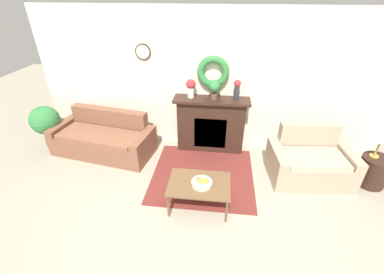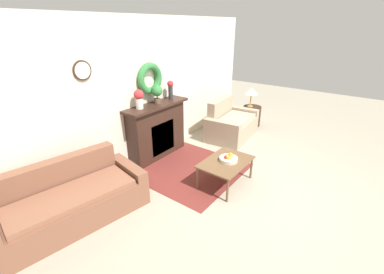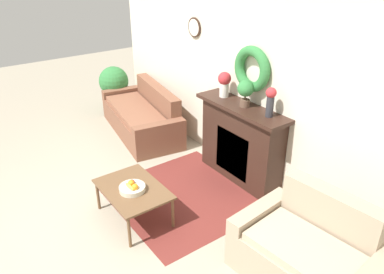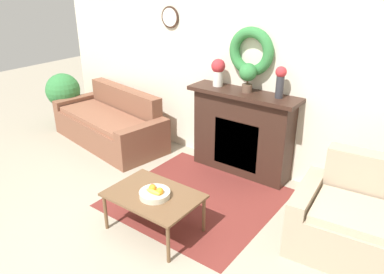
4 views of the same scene
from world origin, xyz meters
The scene contains 13 objects.
ground_plane centered at (0.00, 0.00, 0.00)m, with size 16.00×16.00×0.00m, color #9E937F.
floor_rug centered at (-0.05, 1.35, 0.00)m, with size 1.80×1.75×0.01m.
wall_back centered at (0.00, 2.46, 1.36)m, with size 6.80×0.19×2.70m.
fireplace centered at (0.02, 2.26, 0.56)m, with size 1.45×0.41×1.12m.
couch_left centered at (-2.11, 1.88, 0.29)m, with size 2.09×1.17×0.82m.
loveseat_right centered at (1.79, 1.53, 0.31)m, with size 1.43×0.98×0.91m.
coffee_table centered at (-0.05, 0.61, 0.39)m, with size 0.92×0.65×0.43m.
fruit_bowl centered at (-0.01, 0.58, 0.47)m, with size 0.31×0.31×0.12m.
side_table_by_loveseat centered at (2.82, 1.46, 0.26)m, with size 0.47×0.47×0.53m.
table_lamp centered at (2.77, 1.51, 0.94)m, with size 0.35×0.35×0.51m.
vase_on_mantel_left centered at (-0.38, 2.26, 1.32)m, with size 0.18×0.18×0.35m.
vase_on_mantel_right centered at (0.47, 2.26, 1.34)m, with size 0.13×0.13×0.38m.
potted_plant_on_mantel centered at (0.06, 2.24, 1.34)m, with size 0.22×0.22×0.36m.
Camera 2 is at (-3.40, -1.20, 2.53)m, focal length 24.00 mm.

